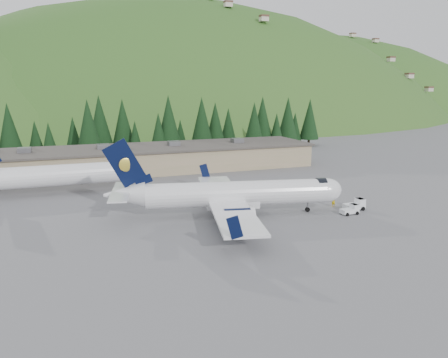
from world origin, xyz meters
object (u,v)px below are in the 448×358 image
at_px(baggage_tug_a, 351,210).
at_px(ramp_worker, 333,201).
at_px(airliner, 232,195).
at_px(second_airliner, 52,175).
at_px(baggage_tug_b, 356,205).
at_px(terminal_building, 152,158).

bearing_deg(baggage_tug_a, ramp_worker, 88.98).
xyz_separation_m(airliner, second_airliner, (-23.96, 21.80, 0.34)).
distance_m(airliner, baggage_tug_b, 18.71).
xyz_separation_m(second_airliner, terminal_building, (19.91, 16.00, -0.70)).
xyz_separation_m(baggage_tug_b, ramp_worker, (-2.16, 2.50, 0.12)).
relative_size(baggage_tug_a, ramp_worker, 1.55).
bearing_deg(second_airliner, terminal_building, 38.78).
relative_size(second_airliner, terminal_building, 0.39).
relative_size(baggage_tug_b, terminal_building, 0.04).
bearing_deg(ramp_worker, baggage_tug_a, 89.90).
xyz_separation_m(airliner, ramp_worker, (16.03, -1.20, -2.14)).
xyz_separation_m(airliner, terminal_building, (-4.04, 37.80, -0.37)).
bearing_deg(baggage_tug_b, terminal_building, 118.50).
bearing_deg(baggage_tug_a, terminal_building, 112.35).
bearing_deg(terminal_building, baggage_tug_a, -64.91).
xyz_separation_m(airliner, baggage_tug_b, (18.20, -3.71, -2.26)).
relative_size(baggage_tug_a, terminal_building, 0.04).
bearing_deg(airliner, second_airliner, 149.64).
distance_m(baggage_tug_b, ramp_worker, 3.31).
height_order(second_airliner, baggage_tug_b, second_airliner).
bearing_deg(baggage_tug_b, ramp_worker, 131.16).
height_order(baggage_tug_a, baggage_tug_b, baggage_tug_b).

